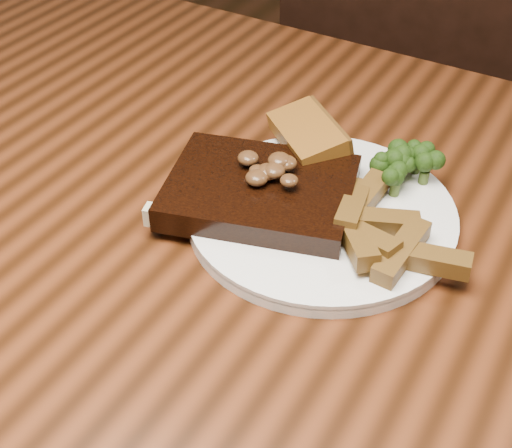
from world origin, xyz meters
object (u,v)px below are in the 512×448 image
(plate, at_px, (321,216))
(garlic_bread, at_px, (306,149))
(dining_table, at_px, (249,300))
(steak, at_px, (260,192))
(potato_wedges, at_px, (376,233))
(chair_far, at_px, (400,141))

(plate, distance_m, garlic_bread, 0.10)
(dining_table, relative_size, steak, 8.59)
(garlic_bread, distance_m, potato_wedges, 0.16)
(dining_table, height_order, plate, plate)
(dining_table, distance_m, plate, 0.13)
(chair_far, distance_m, potato_wedges, 0.71)
(garlic_bread, bearing_deg, dining_table, -48.99)
(dining_table, distance_m, chair_far, 0.69)
(plate, bearing_deg, dining_table, -132.70)
(plate, distance_m, steak, 0.07)
(plate, height_order, potato_wedges, potato_wedges)
(steak, distance_m, garlic_bread, 0.10)
(chair_far, relative_size, garlic_bread, 8.64)
(dining_table, bearing_deg, steak, 102.00)
(dining_table, bearing_deg, chair_far, 95.06)
(dining_table, relative_size, garlic_bread, 16.11)
(steak, bearing_deg, plate, 1.18)
(dining_table, relative_size, potato_wedges, 14.53)
(steak, xyz_separation_m, garlic_bread, (0.00, 0.10, -0.00))
(chair_far, xyz_separation_m, steak, (0.05, -0.62, 0.31))
(dining_table, distance_m, potato_wedges, 0.17)
(chair_far, xyz_separation_m, potato_wedges, (0.18, -0.62, 0.31))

